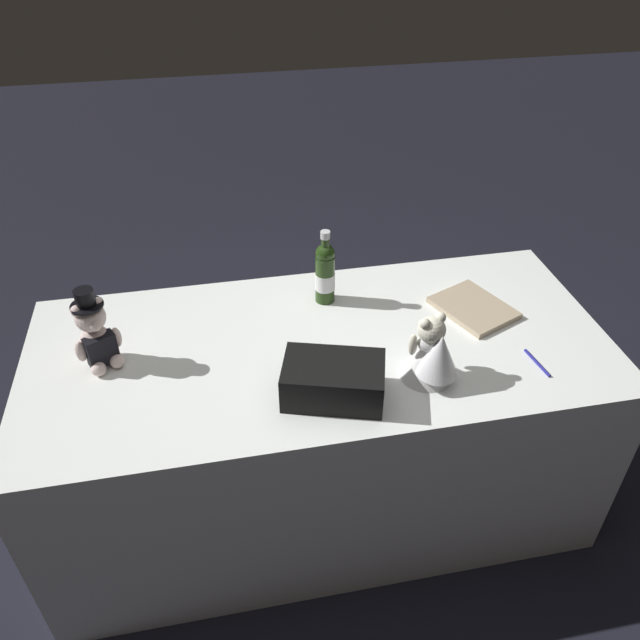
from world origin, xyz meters
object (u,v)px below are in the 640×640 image
(champagne_bottle, at_px, (325,272))
(guestbook, at_px, (473,308))
(gift_case_black, at_px, (333,380))
(teddy_bear_bride, at_px, (432,353))
(signing_pen, at_px, (536,362))
(teddy_bear_groom, at_px, (96,336))

(champagne_bottle, relative_size, guestbook, 1.07)
(champagne_bottle, distance_m, guestbook, 0.54)
(champagne_bottle, distance_m, gift_case_black, 0.50)
(guestbook, bearing_deg, champagne_bottle, 138.90)
(teddy_bear_bride, xyz_separation_m, signing_pen, (0.36, -0.00, -0.09))
(teddy_bear_groom, bearing_deg, signing_pen, -11.11)
(champagne_bottle, xyz_separation_m, gift_case_black, (-0.07, -0.49, -0.06))
(signing_pen, xyz_separation_m, guestbook, (-0.09, 0.31, 0.01))
(champagne_bottle, xyz_separation_m, guestbook, (0.50, -0.16, -0.11))
(champagne_bottle, height_order, guestbook, champagne_bottle)
(teddy_bear_groom, relative_size, teddy_bear_bride, 1.21)
(teddy_bear_bride, xyz_separation_m, gift_case_black, (-0.31, -0.02, -0.04))
(teddy_bear_bride, distance_m, champagne_bottle, 0.52)
(teddy_bear_groom, distance_m, guestbook, 1.26)
(teddy_bear_groom, xyz_separation_m, signing_pen, (1.35, -0.26, -0.10))
(gift_case_black, bearing_deg, teddy_bear_bride, 4.16)
(teddy_bear_groom, distance_m, teddy_bear_bride, 1.03)
(signing_pen, bearing_deg, gift_case_black, -178.37)
(guestbook, bearing_deg, signing_pen, -97.04)
(teddy_bear_groom, height_order, signing_pen, teddy_bear_groom)
(gift_case_black, bearing_deg, champagne_bottle, 81.50)
(teddy_bear_bride, relative_size, champagne_bottle, 0.80)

